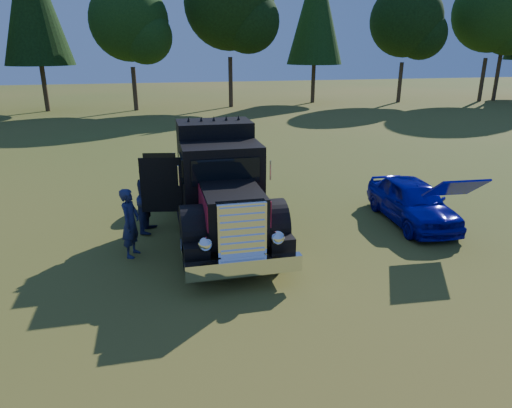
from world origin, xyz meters
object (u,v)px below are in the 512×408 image
object	(u,v)px
hotrod_coupe	(413,201)
spectator_far	(150,197)
spectator_near	(130,223)
diamond_t_truck	(220,189)

from	to	relation	value
hotrod_coupe	spectator_far	distance (m)	7.62
spectator_near	spectator_far	world-z (taller)	spectator_far
diamond_t_truck	spectator_far	size ratio (longest dim) A/B	3.60
diamond_t_truck	hotrod_coupe	size ratio (longest dim) A/B	1.73
diamond_t_truck	spectator_near	bearing A→B (deg)	-156.87
spectator_near	diamond_t_truck	bearing A→B (deg)	-45.13
hotrod_coupe	spectator_near	xyz separation A→B (m)	(-8.03, -0.56, 0.22)
spectator_near	spectator_far	xyz separation A→B (m)	(0.48, 1.59, 0.12)
diamond_t_truck	spectator_far	bearing A→B (deg)	163.12
diamond_t_truck	spectator_near	xyz separation A→B (m)	(-2.38, -1.02, -0.41)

